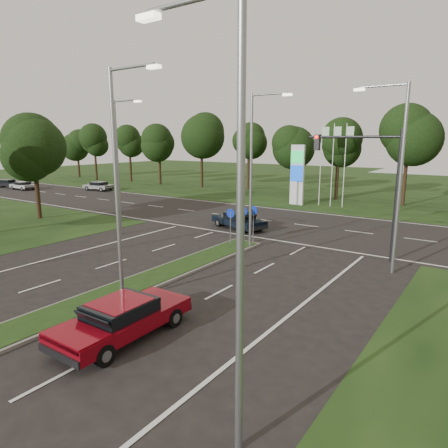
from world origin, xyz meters
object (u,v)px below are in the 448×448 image
Objects in this scene: far_car_a at (99,186)px; far_car_c at (6,183)px; red_sedan at (122,318)px; far_car_b at (23,185)px; navy_sedan at (239,220)px.

far_car_a reaches higher than far_car_c.
red_sedan reaches higher than far_car_c.
red_sedan is at bearing -115.44° from far_car_b.
far_car_c is at bearing 104.63° from far_car_a.
navy_sedan is 28.87m from far_car_a.
red_sedan is 1.26× the size of far_car_b.
far_car_a reaches higher than far_car_b.
navy_sedan reaches higher than far_car_b.
navy_sedan is 36.63m from far_car_b.
far_car_a is at bearing 92.26° from navy_sedan.
navy_sedan is 1.28× the size of far_car_b.
far_car_b is at bearing 154.28° from red_sedan.
far_car_b is at bearing 104.41° from navy_sedan.
far_car_b is at bearing -114.46° from far_car_c.
navy_sedan is at bearing -113.90° from far_car_a.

